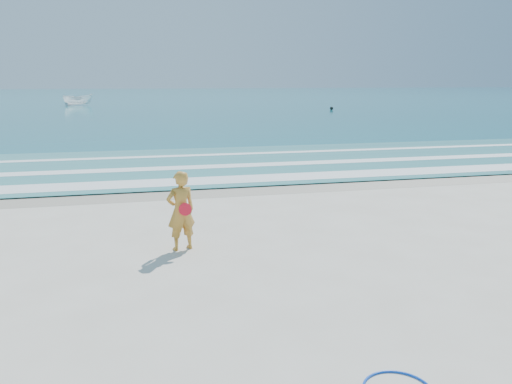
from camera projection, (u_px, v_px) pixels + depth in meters
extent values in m
plane|color=silver|center=(279.00, 307.00, 8.04)|extent=(400.00, 400.00, 0.00)
cube|color=#B2A893|center=(206.00, 190.00, 16.59)|extent=(400.00, 2.40, 0.00)
cube|color=#19727F|center=(148.00, 96.00, 107.79)|extent=(400.00, 190.00, 0.04)
cube|color=#59B7AD|center=(191.00, 164.00, 21.33)|extent=(400.00, 10.00, 0.01)
cube|color=white|center=(201.00, 181.00, 17.81)|extent=(400.00, 1.40, 0.01)
cube|color=white|center=(193.00, 167.00, 20.57)|extent=(400.00, 0.90, 0.01)
cube|color=white|center=(186.00, 156.00, 23.70)|extent=(400.00, 0.60, 0.01)
imported|color=white|center=(78.00, 100.00, 69.58)|extent=(4.29, 2.63, 1.55)
sphere|color=black|center=(332.00, 108.00, 59.33)|extent=(0.40, 0.40, 0.40)
imported|color=#C6862E|center=(181.00, 211.00, 10.60)|extent=(0.72, 0.58, 1.72)
cylinder|color=#FF1629|center=(185.00, 209.00, 10.43)|extent=(0.27, 0.08, 0.27)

